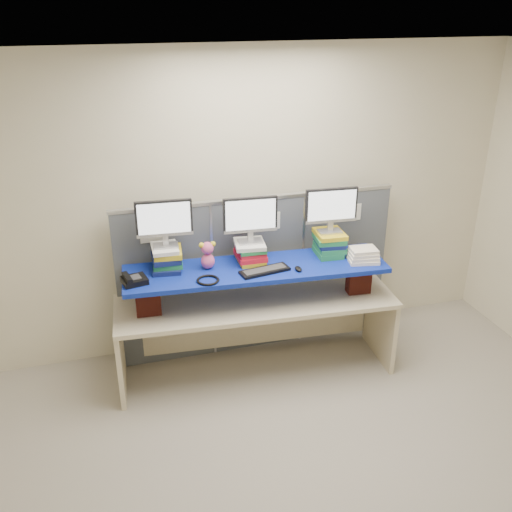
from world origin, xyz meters
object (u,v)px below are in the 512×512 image
object	(u,v)px
monitor_center	(250,217)
keyboard	(265,271)
blue_board	(256,269)
desk	(256,314)
desk_phone	(134,280)
monitor_left	(164,221)
monitor_right	(331,208)

from	to	relation	value
monitor_center	keyboard	distance (m)	0.46
blue_board	desk	bearing A→B (deg)	80.25
monitor_center	keyboard	bearing A→B (deg)	-72.63
blue_board	monitor_center	bearing A→B (deg)	101.13
monitor_center	desk_phone	xyz separation A→B (m)	(-1.01, -0.14, -0.38)
desk	monitor_left	xyz separation A→B (m)	(-0.72, 0.17, 0.90)
blue_board	keyboard	bearing A→B (deg)	-66.54
desk	blue_board	world-z (taller)	blue_board
blue_board	desk_phone	world-z (taller)	desk_phone
desk	monitor_right	world-z (taller)	monitor_right
monitor_center	monitor_right	xyz separation A→B (m)	(0.71, -0.05, 0.03)
keyboard	blue_board	bearing A→B (deg)	99.49
keyboard	desk_phone	distance (m)	1.07
monitor_right	keyboard	xyz separation A→B (m)	(-0.65, -0.18, -0.42)
desk	monitor_left	size ratio (longest dim) A/B	5.38
monitor_center	desk_phone	world-z (taller)	monitor_center
keyboard	desk_phone	world-z (taller)	desk_phone
desk	monitor_center	distance (m)	0.88
blue_board	monitor_right	distance (m)	0.83
monitor_right	desk_phone	world-z (taller)	monitor_right
desk	blue_board	bearing A→B (deg)	-99.75
monitor_center	desk_phone	size ratio (longest dim) A/B	2.11
monitor_right	monitor_center	bearing A→B (deg)	180.00
blue_board	monitor_right	bearing A→B (deg)	9.81
desk	monitor_center	world-z (taller)	monitor_center
desk	keyboard	distance (m)	0.49
monitor_center	desk_phone	distance (m)	1.08
monitor_left	monitor_center	xyz separation A→B (m)	(0.71, -0.05, -0.02)
monitor_left	desk_phone	size ratio (longest dim) A/B	2.11
blue_board	keyboard	size ratio (longest dim) A/B	5.07
blue_board	monitor_left	size ratio (longest dim) A/B	4.84
monitor_left	keyboard	bearing A→B (deg)	-16.48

